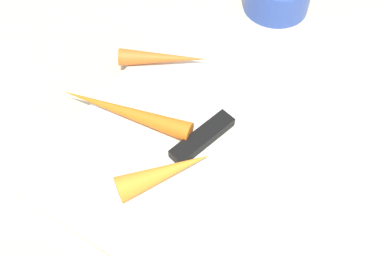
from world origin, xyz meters
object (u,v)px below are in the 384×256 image
(carrot_medium, at_px, (164,58))
(carrot_shortest, at_px, (165,172))
(knife, at_px, (210,132))
(carrot_longest, at_px, (124,111))
(cutting_board, at_px, (192,131))

(carrot_medium, xyz_separation_m, carrot_shortest, (-0.15, -0.10, 0.00))
(knife, distance_m, carrot_longest, 0.11)
(cutting_board, height_order, carrot_shortest, carrot_shortest)
(knife, bearing_deg, cutting_board, 112.97)
(knife, relative_size, carrot_medium, 1.62)
(carrot_longest, bearing_deg, carrot_medium, -95.37)
(knife, relative_size, carrot_longest, 1.13)
(knife, distance_m, carrot_shortest, 0.08)
(knife, height_order, carrot_medium, carrot_medium)
(cutting_board, relative_size, carrot_shortest, 3.24)
(carrot_longest, bearing_deg, cutting_board, -169.72)
(cutting_board, xyz_separation_m, carrot_longest, (-0.03, 0.08, 0.02))
(carrot_shortest, bearing_deg, knife, 25.87)
(knife, height_order, carrot_shortest, carrot_shortest)
(carrot_longest, relative_size, carrot_medium, 1.44)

